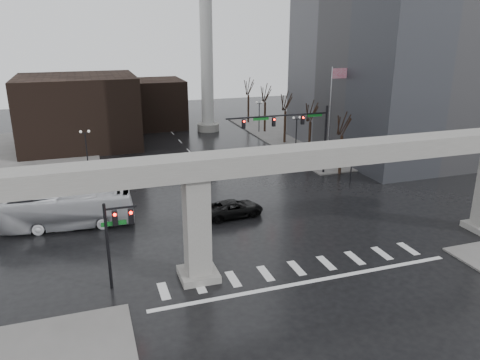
{
  "coord_description": "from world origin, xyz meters",
  "views": [
    {
      "loc": [
        -13.45,
        -28.06,
        16.57
      ],
      "look_at": [
        -1.75,
        6.56,
        4.5
      ],
      "focal_mm": 35.0,
      "sensor_mm": 36.0,
      "label": 1
    }
  ],
  "objects_px": {
    "signal_mast_arm": "(296,127)",
    "city_bus": "(66,210)",
    "far_car": "(206,167)",
    "pickup_truck": "(234,208)"
  },
  "relations": [
    {
      "from": "signal_mast_arm",
      "to": "city_bus",
      "type": "height_order",
      "value": "signal_mast_arm"
    },
    {
      "from": "signal_mast_arm",
      "to": "pickup_truck",
      "type": "distance_m",
      "value": 14.68
    },
    {
      "from": "signal_mast_arm",
      "to": "far_car",
      "type": "bearing_deg",
      "value": 152.99
    },
    {
      "from": "far_car",
      "to": "city_bus",
      "type": "bearing_deg",
      "value": -149.02
    },
    {
      "from": "signal_mast_arm",
      "to": "city_bus",
      "type": "xyz_separation_m",
      "value": [
        -24.67,
        -6.9,
        -4.25
      ]
    },
    {
      "from": "signal_mast_arm",
      "to": "pickup_truck",
      "type": "xyz_separation_m",
      "value": [
        -10.31,
        -9.14,
        -5.07
      ]
    },
    {
      "from": "signal_mast_arm",
      "to": "far_car",
      "type": "xyz_separation_m",
      "value": [
        -9.24,
        4.71,
        -5.19
      ]
    },
    {
      "from": "pickup_truck",
      "to": "city_bus",
      "type": "height_order",
      "value": "city_bus"
    },
    {
      "from": "signal_mast_arm",
      "to": "pickup_truck",
      "type": "height_order",
      "value": "signal_mast_arm"
    },
    {
      "from": "signal_mast_arm",
      "to": "city_bus",
      "type": "relative_size",
      "value": 1.07
    }
  ]
}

